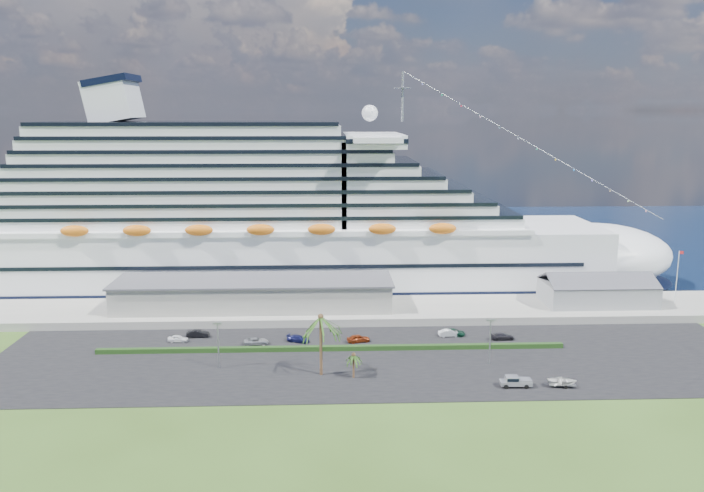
{
  "coord_description": "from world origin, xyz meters",
  "views": [
    {
      "loc": [
        -9.02,
        -107.07,
        44.55
      ],
      "look_at": [
        -3.7,
        30.0,
        17.44
      ],
      "focal_mm": 35.0,
      "sensor_mm": 36.0,
      "label": 1
    }
  ],
  "objects_px": {
    "parked_car_3": "(298,339)",
    "pickup_truck": "(515,381)",
    "cruise_ship": "(276,223)",
    "boat_trailer": "(562,381)"
  },
  "relations": [
    {
      "from": "cruise_ship",
      "to": "parked_car_3",
      "type": "relative_size",
      "value": 42.02
    },
    {
      "from": "pickup_truck",
      "to": "parked_car_3",
      "type": "bearing_deg",
      "value": 146.98
    },
    {
      "from": "parked_car_3",
      "to": "pickup_truck",
      "type": "xyz_separation_m",
      "value": [
        36.37,
        -23.63,
        0.34
      ]
    },
    {
      "from": "parked_car_3",
      "to": "pickup_truck",
      "type": "distance_m",
      "value": 43.37
    },
    {
      "from": "cruise_ship",
      "to": "boat_trailer",
      "type": "height_order",
      "value": "cruise_ship"
    },
    {
      "from": "cruise_ship",
      "to": "parked_car_3",
      "type": "height_order",
      "value": "cruise_ship"
    },
    {
      "from": "parked_car_3",
      "to": "boat_trailer",
      "type": "distance_m",
      "value": 50.16
    },
    {
      "from": "cruise_ship",
      "to": "boat_trailer",
      "type": "bearing_deg",
      "value": -52.67
    },
    {
      "from": "pickup_truck",
      "to": "boat_trailer",
      "type": "relative_size",
      "value": 0.95
    },
    {
      "from": "pickup_truck",
      "to": "boat_trailer",
      "type": "xyz_separation_m",
      "value": [
        7.68,
        -0.37,
        0.02
      ]
    }
  ]
}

